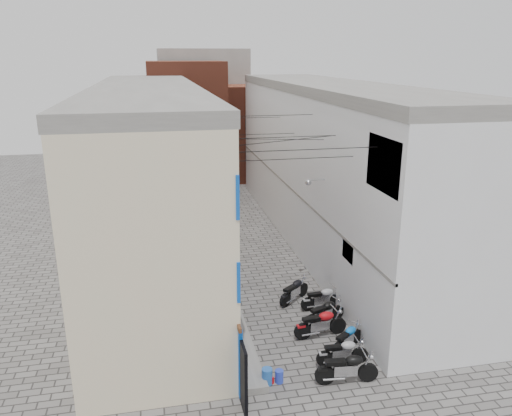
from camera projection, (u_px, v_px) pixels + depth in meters
ground at (316, 387)px, 16.33m from camera, size 90.00×90.00×0.00m
plinth at (209, 246)px, 28.07m from camera, size 0.90×26.00×0.25m
building_left at (151, 173)px, 26.18m from camera, size 5.10×27.00×9.00m
building_right at (331, 165)px, 28.15m from camera, size 5.94×26.00×9.00m
building_far_brick_left at (187, 125)px, 40.71m from camera, size 6.00×6.00×10.00m
building_far_brick_right at (243, 132)px, 43.84m from camera, size 5.00×6.00×8.00m
building_far_concrete at (204, 111)px, 46.57m from camera, size 8.00×5.00×11.00m
far_shopfront at (217, 177)px, 39.58m from camera, size 2.00×0.30×2.40m
overhead_wires at (266, 135)px, 21.40m from camera, size 5.80×13.02×1.32m
motorcycle_a at (347, 366)px, 16.37m from camera, size 2.19×0.89×1.23m
motorcycle_b at (343, 351)px, 17.37m from camera, size 1.89×0.66×1.08m
motorcycle_c at (347, 337)px, 18.29m from camera, size 1.77×1.46×1.02m
motorcycle_d at (321, 322)px, 19.10m from camera, size 2.20×0.88×1.24m
motorcycle_e at (325, 311)px, 20.01m from camera, size 2.05×1.29×1.13m
motorcycle_f at (322, 297)px, 21.23m from camera, size 1.95×0.71×1.11m
motorcycle_g at (294, 289)px, 21.88m from camera, size 1.92×1.71×1.14m
person_a at (226, 305)px, 19.42m from camera, size 0.45×0.64×1.69m
person_b at (219, 282)px, 21.53m from camera, size 0.72×0.86×1.58m
water_jug_near at (267, 376)px, 16.41m from camera, size 0.38×0.38×0.56m
water_jug_far at (279, 376)px, 16.51m from camera, size 0.37×0.37×0.45m
red_crate at (267, 381)px, 16.46m from camera, size 0.46×0.42×0.24m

